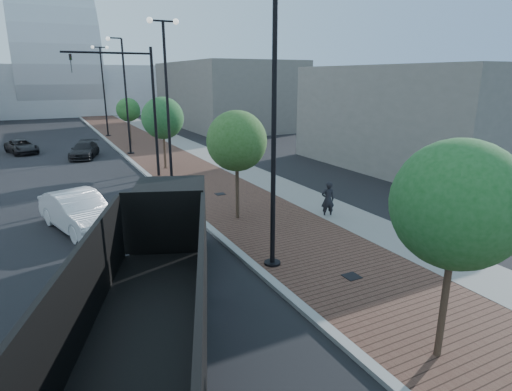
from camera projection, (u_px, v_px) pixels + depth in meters
name	position (u px, v px, depth m)	size (l,w,h in m)	color
sidewalk	(149.00, 142.00, 41.37)	(7.00, 140.00, 0.12)	#4C2D23
concrete_strip	(175.00, 140.00, 42.56)	(2.40, 140.00, 0.13)	slate
curb	(112.00, 144.00, 39.83)	(0.30, 140.00, 0.14)	gray
dump_truck	(162.00, 264.00, 11.52)	(6.86, 13.27, 3.21)	black
white_sedan	(79.00, 212.00, 17.74)	(1.72, 4.93, 1.62)	silver
dark_car_mid	(22.00, 147.00, 35.53)	(1.89, 4.11, 1.14)	black
dark_car_far	(84.00, 150.00, 33.59)	(1.73, 4.26, 1.24)	black
pedestrian	(328.00, 200.00, 19.28)	(0.63, 0.41, 1.72)	black
streetlight_1	(271.00, 141.00, 13.21)	(1.44, 0.56, 9.21)	black
streetlight_2	(168.00, 104.00, 23.40)	(1.72, 0.56, 9.28)	black
streetlight_3	(125.00, 101.00, 33.74)	(1.44, 0.56, 9.21)	black
streetlight_4	(104.00, 91.00, 43.92)	(1.72, 0.56, 9.28)	black
traffic_mast	(139.00, 99.00, 25.52)	(5.09, 0.20, 8.00)	black
tree_0	(458.00, 204.00, 8.78)	(2.76, 2.76, 5.14)	#382619
tree_1	(237.00, 141.00, 18.22)	(2.64, 2.64, 4.94)	#382619
tree_2	(163.00, 118.00, 28.50)	(2.84, 2.84, 5.00)	#382619
tree_3	(129.00, 110.00, 38.83)	(2.24, 2.16, 4.39)	#382619
convention_center	(56.00, 78.00, 75.81)	(50.00, 30.00, 50.00)	#AAAEB4
commercial_block_ne	(225.00, 94.00, 54.34)	(12.00, 22.00, 8.00)	#615D57
commercial_block_e	(418.00, 117.00, 29.70)	(10.00, 16.00, 7.00)	#65615B
utility_cover_1	(352.00, 276.00, 13.50)	(0.50, 0.50, 0.02)	black
utility_cover_2	(220.00, 194.00, 22.91)	(0.50, 0.50, 0.02)	black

